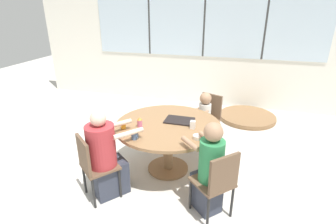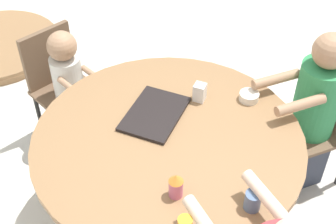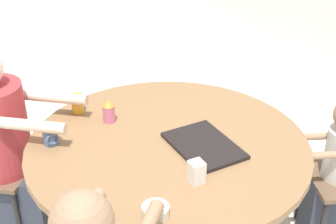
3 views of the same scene
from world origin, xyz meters
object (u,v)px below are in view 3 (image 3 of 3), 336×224
person_man_blue_shirt (9,158)px  coffee_mug (51,136)px  juice_glass (77,104)px  milk_carton_small (196,172)px  person_toddler (335,175)px  bowl_white_shallow (156,211)px  sippy_cup (109,110)px

person_man_blue_shirt → coffee_mug: (0.33, 0.19, 0.27)m
juice_glass → milk_carton_small: size_ratio=1.02×
person_toddler → milk_carton_small: person_toddler is taller
coffee_mug → milk_carton_small: (0.63, 0.49, 0.01)m
person_man_blue_shirt → person_toddler: size_ratio=1.23×
milk_carton_small → bowl_white_shallow: milk_carton_small is taller
person_toddler → coffee_mug: (-0.65, -1.42, 0.33)m
coffee_mug → sippy_cup: bearing=101.7°
person_toddler → bowl_white_shallow: bearing=117.8°
person_toddler → juice_glass: 1.54m
person_toddler → juice_glass: person_toddler is taller
milk_carton_small → bowl_white_shallow: size_ratio=0.94×
person_man_blue_shirt → sippy_cup: bearing=104.4°
person_toddler → coffee_mug: bearing=88.6°
bowl_white_shallow → milk_carton_small: bearing=112.9°
milk_carton_small → bowl_white_shallow: bearing=-67.1°
coffee_mug → milk_carton_small: bearing=37.9°
sippy_cup → milk_carton_small: sippy_cup is taller
juice_glass → person_man_blue_shirt: bearing=-98.7°
person_man_blue_shirt → coffee_mug: 0.47m
person_man_blue_shirt → person_toddler: person_man_blue_shirt is taller
person_toddler → juice_glass: bearing=75.7°
juice_glass → coffee_mug: bearing=-41.8°
person_man_blue_shirt → person_toddler: (0.98, 1.61, -0.06)m
person_man_blue_shirt → bowl_white_shallow: person_man_blue_shirt is taller
person_man_blue_shirt → milk_carton_small: size_ratio=10.69×
person_man_blue_shirt → sippy_cup: person_man_blue_shirt is taller
person_toddler → sippy_cup: 1.34m
coffee_mug → bowl_white_shallow: size_ratio=0.86×
person_toddler → milk_carton_small: size_ratio=8.69×
juice_glass → sippy_cup: bearing=32.4°
person_toddler → bowl_white_shallow: person_toddler is taller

